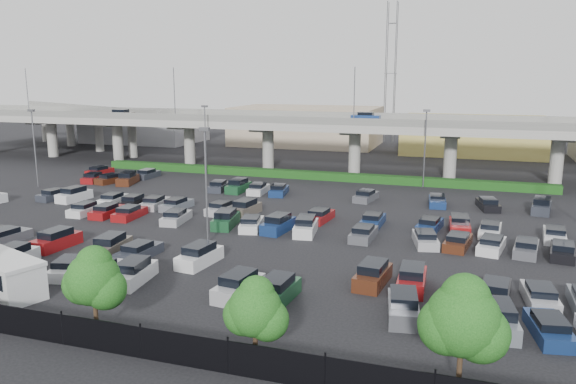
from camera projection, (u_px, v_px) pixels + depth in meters
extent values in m
plane|color=black|center=(243.00, 221.00, 57.56)|extent=(280.00, 280.00, 0.00)
cube|color=gray|center=(323.00, 124.00, 85.81)|extent=(150.00, 13.00, 1.10)
cube|color=slate|center=(312.00, 121.00, 79.79)|extent=(150.00, 0.50, 1.00)
cube|color=slate|center=(333.00, 115.00, 91.41)|extent=(150.00, 0.50, 1.00)
cylinder|color=gray|center=(52.00, 138.00, 102.26)|extent=(1.80, 1.80, 6.70)
cube|color=slate|center=(51.00, 121.00, 101.62)|extent=(2.60, 9.75, 0.50)
cylinder|color=gray|center=(118.00, 141.00, 97.97)|extent=(1.80, 1.80, 6.70)
cube|color=slate|center=(117.00, 123.00, 97.32)|extent=(2.60, 9.75, 0.50)
cylinder|color=gray|center=(190.00, 144.00, 93.67)|extent=(1.80, 1.80, 6.70)
cube|color=slate|center=(189.00, 125.00, 93.02)|extent=(2.60, 9.75, 0.50)
cylinder|color=gray|center=(268.00, 147.00, 89.37)|extent=(1.80, 1.80, 6.70)
cube|color=slate|center=(268.00, 128.00, 88.73)|extent=(2.60, 9.75, 0.50)
cylinder|color=gray|center=(355.00, 151.00, 85.08)|extent=(1.80, 1.80, 6.70)
cube|color=slate|center=(355.00, 130.00, 84.43)|extent=(2.60, 9.75, 0.50)
cylinder|color=gray|center=(450.00, 155.00, 80.78)|extent=(1.80, 1.80, 6.70)
cube|color=slate|center=(452.00, 133.00, 80.14)|extent=(2.60, 9.75, 0.50)
cylinder|color=gray|center=(557.00, 160.00, 76.48)|extent=(1.80, 1.80, 6.70)
cube|color=slate|center=(559.00, 137.00, 75.84)|extent=(2.60, 9.75, 0.50)
cube|color=#655C4F|center=(121.00, 115.00, 93.26)|extent=(4.40, 1.82, 0.82)
cube|color=black|center=(121.00, 111.00, 93.13)|extent=(2.30, 1.60, 0.50)
cube|color=navy|center=(366.00, 118.00, 86.56)|extent=(4.40, 1.82, 0.82)
cube|color=black|center=(366.00, 114.00, 86.43)|extent=(2.30, 1.60, 0.50)
cylinder|color=#55555A|center=(27.00, 92.00, 94.55)|extent=(0.14, 0.14, 8.00)
cylinder|color=#55555A|center=(174.00, 94.00, 85.96)|extent=(0.14, 0.14, 8.00)
cylinder|color=#55555A|center=(354.00, 96.00, 77.37)|extent=(0.14, 0.14, 8.00)
cube|color=gray|center=(85.00, 113.00, 111.99)|extent=(50.93, 30.13, 1.10)
cube|color=slate|center=(85.00, 108.00, 111.78)|extent=(47.34, 22.43, 1.00)
cylinder|color=gray|center=(45.00, 127.00, 125.54)|extent=(1.60, 1.60, 6.70)
cylinder|color=gray|center=(70.00, 130.00, 117.49)|extent=(1.60, 1.60, 6.70)
cylinder|color=gray|center=(99.00, 134.00, 109.44)|extent=(1.60, 1.60, 6.70)
cylinder|color=gray|center=(132.00, 139.00, 101.39)|extent=(1.60, 1.60, 6.70)
cube|color=#154012|center=(310.00, 175.00, 80.68)|extent=(66.00, 1.60, 1.10)
cube|color=black|center=(48.00, 327.00, 31.35)|extent=(70.00, 0.06, 1.80)
cylinder|color=black|center=(63.00, 328.00, 31.02)|extent=(0.10, 0.10, 2.00)
cylinder|color=black|center=(141.00, 341.00, 29.49)|extent=(0.10, 0.10, 2.00)
cylinder|color=black|center=(228.00, 355.00, 27.95)|extent=(0.10, 0.10, 2.00)
cylinder|color=black|center=(325.00, 372.00, 26.42)|extent=(0.10, 0.10, 2.00)
cylinder|color=#332316|center=(96.00, 319.00, 32.22)|extent=(0.26, 0.26, 1.97)
sphere|color=#154412|center=(93.00, 279.00, 31.72)|extent=(3.07, 3.07, 3.07)
sphere|color=#154412|center=(106.00, 289.00, 31.71)|extent=(2.41, 2.41, 2.41)
sphere|color=#154412|center=(84.00, 284.00, 31.90)|extent=(2.41, 2.41, 2.41)
sphere|color=#154412|center=(94.00, 264.00, 31.64)|extent=(2.08, 2.08, 2.08)
cylinder|color=#332316|center=(255.00, 350.00, 28.77)|extent=(0.26, 0.26, 1.80)
sphere|color=#154412|center=(255.00, 310.00, 28.32)|extent=(2.79, 2.79, 2.79)
sphere|color=#154412|center=(268.00, 320.00, 28.31)|extent=(2.19, 2.19, 2.19)
sphere|color=#154412|center=(244.00, 314.00, 28.47)|extent=(2.19, 2.19, 2.19)
sphere|color=#154412|center=(256.00, 294.00, 28.25)|extent=(1.89, 1.89, 1.89)
cylinder|color=#332316|center=(459.00, 374.00, 26.06)|extent=(0.26, 0.26, 2.21)
sphere|color=#154412|center=(463.00, 320.00, 25.51)|extent=(3.43, 3.43, 3.43)
sphere|color=#154412|center=(480.00, 334.00, 25.48)|extent=(2.70, 2.70, 2.70)
sphere|color=#154412|center=(447.00, 326.00, 25.71)|extent=(2.70, 2.70, 2.70)
sphere|color=#154412|center=(465.00, 298.00, 25.40)|extent=(2.33, 2.33, 2.33)
cube|color=white|center=(12.00, 260.00, 43.86)|extent=(2.10, 4.51, 1.05)
cube|color=black|center=(11.00, 250.00, 43.69)|extent=(1.76, 2.70, 0.65)
cube|color=white|center=(70.00, 269.00, 42.20)|extent=(2.87, 4.72, 0.82)
cube|color=black|center=(68.00, 262.00, 41.89)|extent=(2.13, 2.63, 0.50)
cube|color=#B2B1B6|center=(101.00, 273.00, 41.35)|extent=(2.10, 4.51, 0.82)
cube|color=black|center=(99.00, 265.00, 41.04)|extent=(1.75, 2.40, 0.50)
cube|color=white|center=(133.00, 275.00, 40.49)|extent=(2.25, 4.56, 1.05)
cube|color=black|center=(133.00, 264.00, 40.32)|extent=(1.85, 2.75, 0.65)
cube|color=#B2B1B6|center=(239.00, 289.00, 37.95)|extent=(2.37, 4.60, 1.05)
cube|color=black|center=(239.00, 277.00, 37.79)|extent=(1.92, 2.78, 0.65)
cube|color=#1C4E2B|center=(277.00, 293.00, 37.11)|extent=(2.11, 4.51, 1.05)
cube|color=black|center=(277.00, 282.00, 36.94)|extent=(1.77, 2.70, 0.65)
cube|color=#53545B|center=(403.00, 310.00, 34.58)|extent=(2.50, 4.63, 1.05)
cube|color=black|center=(404.00, 297.00, 34.41)|extent=(2.00, 2.82, 0.65)
cube|color=#655C4F|center=(449.00, 317.00, 33.76)|extent=(2.27, 4.57, 0.82)
cube|color=black|center=(450.00, 309.00, 33.44)|extent=(1.83, 2.45, 0.50)
cube|color=slate|center=(498.00, 322.00, 32.89)|extent=(2.41, 4.61, 1.05)
cube|color=black|center=(499.00, 308.00, 32.72)|extent=(1.95, 2.80, 0.65)
cube|color=navy|center=(549.00, 330.00, 32.07)|extent=(2.57, 4.65, 0.82)
cube|color=black|center=(550.00, 321.00, 31.76)|extent=(1.98, 2.55, 0.50)
cube|color=#53545B|center=(6.00, 238.00, 50.22)|extent=(2.24, 4.56, 0.82)
cube|color=black|center=(4.00, 231.00, 49.90)|extent=(1.82, 2.45, 0.50)
cube|color=maroon|center=(57.00, 242.00, 48.51)|extent=(2.23, 4.55, 1.05)
cube|color=black|center=(56.00, 233.00, 48.34)|extent=(1.84, 2.74, 0.65)
cube|color=#655C4F|center=(111.00, 248.00, 46.82)|extent=(2.28, 4.57, 1.05)
cube|color=black|center=(110.00, 239.00, 46.65)|extent=(1.87, 2.76, 0.65)
cube|color=#2F333D|center=(139.00, 253.00, 46.00)|extent=(2.15, 4.53, 0.82)
cube|color=black|center=(137.00, 246.00, 45.69)|extent=(1.77, 2.42, 0.50)
cube|color=white|center=(200.00, 258.00, 44.29)|extent=(2.32, 4.58, 1.05)
cube|color=black|center=(199.00, 248.00, 44.12)|extent=(1.89, 2.77, 0.65)
cube|color=#4F2615|center=(373.00, 277.00, 40.07)|extent=(2.25, 4.56, 1.05)
cube|color=black|center=(373.00, 266.00, 39.90)|extent=(1.85, 2.75, 0.65)
cube|color=maroon|center=(412.00, 282.00, 39.23)|extent=(1.97, 4.46, 1.05)
cube|color=black|center=(412.00, 271.00, 39.06)|extent=(1.69, 2.66, 0.65)
cube|color=black|center=(495.00, 293.00, 37.56)|extent=(2.27, 4.57, 0.82)
cube|color=black|center=(496.00, 285.00, 37.25)|extent=(1.83, 2.46, 0.50)
cube|color=#B2B1B6|center=(540.00, 298.00, 36.72)|extent=(2.23, 4.55, 0.82)
cube|color=black|center=(541.00, 290.00, 36.40)|extent=(1.81, 2.44, 0.50)
cube|color=white|center=(86.00, 210.00, 60.44)|extent=(1.93, 4.44, 0.82)
cube|color=black|center=(84.00, 205.00, 60.13)|extent=(1.66, 2.34, 0.50)
cube|color=maroon|center=(107.00, 212.00, 59.60)|extent=(1.96, 4.46, 0.82)
cube|color=black|center=(106.00, 207.00, 59.28)|extent=(1.67, 2.35, 0.50)
cube|color=maroon|center=(130.00, 214.00, 58.75)|extent=(2.02, 4.48, 0.82)
cube|color=black|center=(128.00, 209.00, 58.44)|extent=(1.70, 2.37, 0.50)
cube|color=#B2B1B6|center=(176.00, 218.00, 57.07)|extent=(2.34, 4.59, 0.82)
cube|color=black|center=(175.00, 213.00, 56.75)|extent=(1.87, 2.48, 0.50)
cube|color=#1C4E2B|center=(226.00, 221.00, 55.36)|extent=(2.45, 4.62, 1.05)
cube|color=black|center=(226.00, 213.00, 55.19)|extent=(1.97, 2.81, 0.65)
cube|color=white|center=(252.00, 225.00, 54.54)|extent=(2.72, 4.69, 0.82)
cube|color=black|center=(251.00, 219.00, 54.22)|extent=(2.05, 2.59, 0.50)
cube|color=navy|center=(278.00, 226.00, 53.67)|extent=(2.35, 4.59, 1.05)
cube|color=black|center=(278.00, 218.00, 53.50)|extent=(1.91, 2.78, 0.65)
cube|color=white|center=(306.00, 228.00, 52.82)|extent=(2.42, 4.61, 1.05)
cube|color=black|center=(306.00, 220.00, 52.66)|extent=(1.95, 2.80, 0.65)
cube|color=#53545B|center=(364.00, 235.00, 51.16)|extent=(2.02, 4.48, 0.82)
cube|color=black|center=(363.00, 229.00, 50.85)|extent=(1.71, 2.37, 0.50)
cube|color=#B2B1B6|center=(425.00, 240.00, 49.47)|extent=(2.77, 4.70, 0.82)
cube|color=black|center=(425.00, 234.00, 49.16)|extent=(2.08, 2.60, 0.50)
cube|color=#4F2615|center=(458.00, 243.00, 48.63)|extent=(2.45, 4.62, 0.82)
cube|color=black|center=(458.00, 237.00, 48.32)|extent=(1.92, 2.51, 0.50)
cube|color=white|center=(491.00, 246.00, 47.78)|extent=(2.57, 4.65, 0.82)
cube|color=black|center=(492.00, 240.00, 47.47)|extent=(1.99, 2.55, 0.50)
cube|color=#53545B|center=(526.00, 249.00, 46.94)|extent=(2.41, 4.61, 0.82)
cube|color=black|center=(527.00, 243.00, 46.63)|extent=(1.90, 2.50, 0.50)
cube|color=black|center=(562.00, 252.00, 46.10)|extent=(2.35, 4.59, 0.82)
cube|color=black|center=(563.00, 246.00, 45.78)|extent=(1.87, 2.48, 0.50)
cube|color=#2F333D|center=(55.00, 196.00, 67.62)|extent=(2.34, 4.59, 0.82)
cube|color=black|center=(54.00, 191.00, 67.31)|extent=(1.87, 2.48, 0.50)
cube|color=white|center=(74.00, 196.00, 66.75)|extent=(2.19, 4.54, 1.05)
cube|color=black|center=(74.00, 190.00, 66.59)|extent=(1.82, 2.73, 0.65)
cube|color=white|center=(114.00, 200.00, 65.09)|extent=(2.09, 4.50, 0.82)
cube|color=black|center=(112.00, 196.00, 64.77)|extent=(1.74, 2.39, 0.50)
cube|color=black|center=(134.00, 202.00, 64.25)|extent=(2.07, 4.50, 0.82)
cube|color=black|center=(133.00, 197.00, 63.93)|extent=(1.73, 2.39, 0.50)
cube|color=#B2B1B6|center=(155.00, 204.00, 63.40)|extent=(2.26, 4.56, 0.82)
cube|color=black|center=(154.00, 199.00, 63.09)|extent=(1.83, 2.45, 0.50)
cube|color=slate|center=(177.00, 206.00, 62.56)|extent=(2.16, 4.53, 0.82)
cube|color=black|center=(176.00, 200.00, 62.24)|extent=(1.78, 2.42, 0.50)
cube|color=#B2B1B6|center=(222.00, 209.00, 60.87)|extent=(2.27, 4.57, 0.82)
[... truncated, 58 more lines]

